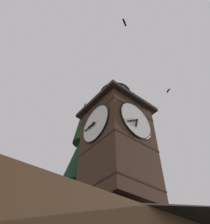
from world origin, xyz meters
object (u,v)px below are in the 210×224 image
at_px(flying_bird_high, 168,90).
at_px(flying_bird_low, 124,22).
at_px(clock_tower, 117,140).
at_px(pine_tree_behind, 75,220).

bearing_deg(flying_bird_high, flying_bird_low, 16.18).
xyz_separation_m(clock_tower, pine_tree_behind, (-1.14, -6.24, -3.20)).
height_order(clock_tower, flying_bird_low, flying_bird_low).
xyz_separation_m(pine_tree_behind, flying_bird_high, (-4.40, 7.75, 10.74)).
bearing_deg(flying_bird_low, flying_bird_high, -163.82).
bearing_deg(clock_tower, flying_bird_high, 164.76).
bearing_deg(pine_tree_behind, clock_tower, 79.64).
distance_m(clock_tower, flying_bird_low, 8.98).
bearing_deg(flying_bird_high, pine_tree_behind, -60.41).
relative_size(flying_bird_high, flying_bird_low, 0.89).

